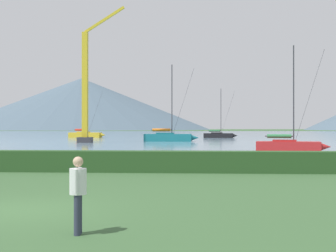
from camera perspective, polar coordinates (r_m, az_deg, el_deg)
name	(u,v)px	position (r m, az deg, el deg)	size (l,w,h in m)	color
ground_plane	(17,210)	(13.50, -18.04, -9.83)	(1000.00, 1000.00, 0.00)	#385B33
harbor_water	(182,134)	(149.47, 1.75, -1.02)	(320.00, 246.00, 0.00)	slate
hedge_line	(101,161)	(23.94, -8.24, -4.31)	(80.00, 1.20, 1.07)	#284C23
sailboat_slip_0	(219,135)	(99.46, 6.28, -1.10)	(7.28, 2.87, 10.52)	black
sailboat_slip_1	(169,137)	(73.99, 0.08, -1.34)	(8.72, 2.71, 12.27)	#19707A
sailboat_slip_2	(86,134)	(103.76, -10.08, -1.02)	(8.19, 2.94, 10.54)	gold
sailboat_slip_6	(289,145)	(44.99, 14.67, -2.30)	(6.90, 3.08, 9.95)	red
person_seated_viewer	(78,188)	(10.07, -11.01, -7.55)	(0.36, 0.57, 1.65)	#2D3347
dock_crane	(86,93)	(69.49, -10.02, 4.00)	(6.90, 2.00, 20.06)	#333338
distant_hill_central_peak	(82,104)	(440.72, -10.59, 2.69)	(240.25, 240.25, 48.07)	#4C6070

